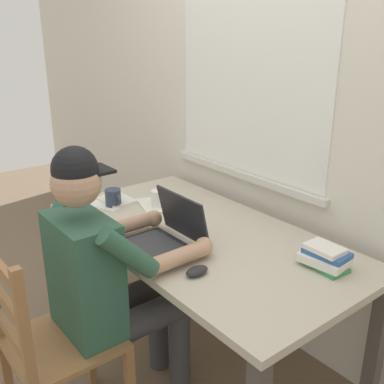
{
  "coord_description": "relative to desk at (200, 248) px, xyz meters",
  "views": [
    {
      "loc": [
        1.51,
        -1.24,
        1.65
      ],
      "look_at": [
        0.0,
        -0.05,
        0.95
      ],
      "focal_mm": 42.31,
      "sensor_mm": 36.0,
      "label": 1
    }
  ],
  "objects": [
    {
      "name": "coffee_mug_white",
      "position": [
        -0.4,
        0.03,
        0.13
      ],
      "size": [
        0.11,
        0.08,
        0.09
      ],
      "color": "white",
      "rests_on": "desk"
    },
    {
      "name": "laptop",
      "position": [
        0.01,
        -0.2,
        0.14
      ],
      "size": [
        0.33,
        0.28,
        0.23
      ],
      "color": "#232328",
      "rests_on": "desk"
    },
    {
      "name": "paper_pile_back_corner",
      "position": [
        -0.42,
        0.03,
        0.09
      ],
      "size": [
        0.28,
        0.22,
        0.01
      ],
      "primitive_type": "cube",
      "rotation": [
        0.0,
        0.0,
        -0.3
      ],
      "color": "silver",
      "rests_on": "desk"
    },
    {
      "name": "paper_pile_near_laptop",
      "position": [
        -0.62,
        -0.15,
        0.08
      ],
      "size": [
        0.26,
        0.24,
        0.0
      ],
      "primitive_type": "cube",
      "rotation": [
        0.0,
        0.0,
        0.4
      ],
      "color": "white",
      "rests_on": "desk"
    },
    {
      "name": "book_stack_main",
      "position": [
        0.56,
        0.19,
        0.12
      ],
      "size": [
        0.2,
        0.15,
        0.09
      ],
      "color": "#38844C",
      "rests_on": "desk"
    },
    {
      "name": "computer_mouse",
      "position": [
        0.29,
        -0.25,
        0.1
      ],
      "size": [
        0.06,
        0.1,
        0.03
      ],
      "primitive_type": "ellipsoid",
      "color": "#232328",
      "rests_on": "desk"
    },
    {
      "name": "ground_plane",
      "position": [
        0.0,
        0.0,
        -0.65
      ],
      "size": [
        8.0,
        8.0,
        0.0
      ],
      "primitive_type": "plane",
      "color": "brown"
    },
    {
      "name": "seated_person",
      "position": [
        0.0,
        -0.49,
        0.04
      ],
      "size": [
        0.5,
        0.6,
        1.25
      ],
      "color": "#2D5642",
      "rests_on": "ground"
    },
    {
      "name": "paper_pile_side",
      "position": [
        -0.61,
        -0.11,
        0.09
      ],
      "size": [
        0.21,
        0.16,
        0.02
      ],
      "primitive_type": "cube",
      "rotation": [
        0.0,
        0.0,
        0.04
      ],
      "color": "silver",
      "rests_on": "desk"
    },
    {
      "name": "coffee_mug_dark",
      "position": [
        -0.56,
        -0.15,
        0.13
      ],
      "size": [
        0.12,
        0.09,
        0.1
      ],
      "color": "#2D384C",
      "rests_on": "desk"
    },
    {
      "name": "wooden_chair",
      "position": [
        0.0,
        -0.77,
        -0.18
      ],
      "size": [
        0.42,
        0.42,
        0.94
      ],
      "color": "olive",
      "rests_on": "ground"
    },
    {
      "name": "desk",
      "position": [
        0.0,
        0.0,
        0.0
      ],
      "size": [
        1.6,
        0.84,
        0.73
      ],
      "color": "#BCB29E",
      "rests_on": "ground"
    },
    {
      "name": "back_wall",
      "position": [
        -0.0,
        0.5,
        0.65
      ],
      "size": [
        6.0,
        0.08,
        2.6
      ],
      "color": "silver",
      "rests_on": "ground"
    }
  ]
}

